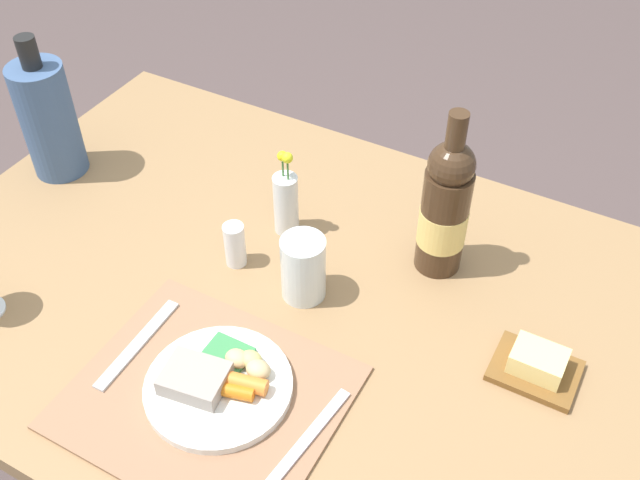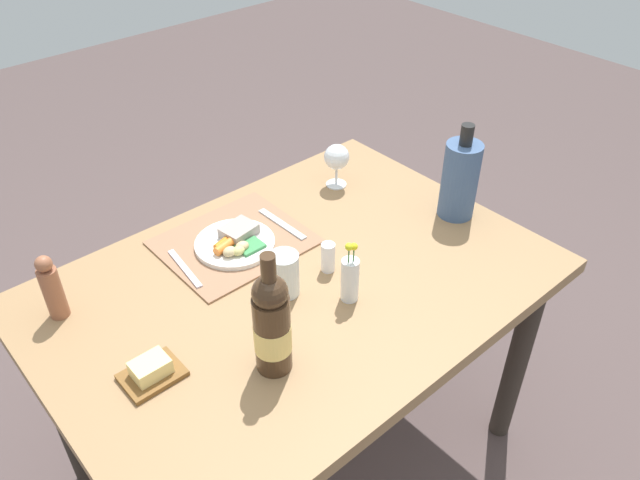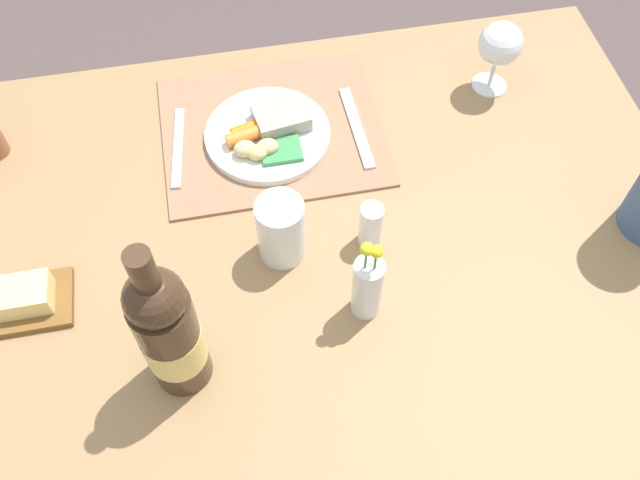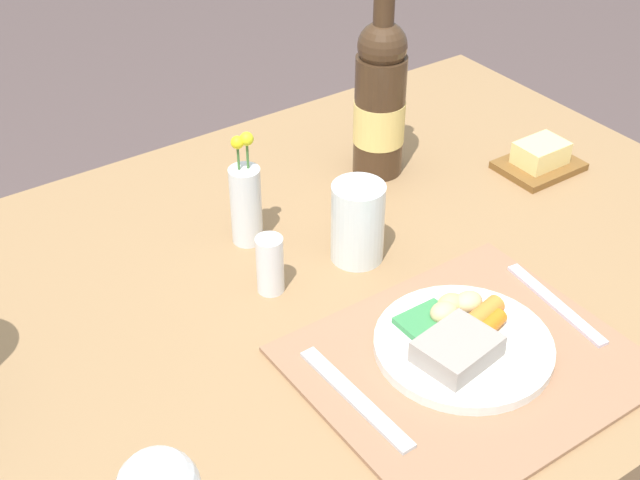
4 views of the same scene
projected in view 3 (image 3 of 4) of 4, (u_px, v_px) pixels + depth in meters
The scene contains 12 objects.
ground_plane at pixel (313, 399), 1.75m from camera, with size 8.00×8.00×0.00m, color #514240.
dining_table at pixel (310, 268), 1.20m from camera, with size 1.30×0.92×0.75m.
placemat at pixel (272, 130), 1.24m from camera, with size 0.39×0.33×0.01m, color #966B4E.
dinner_plate at pixel (268, 133), 1.21m from camera, with size 0.22×0.22×0.04m.
fork at pixel (357, 127), 1.23m from camera, with size 0.02×0.19×0.01m, color silver.
knife at pixel (178, 147), 1.21m from camera, with size 0.02×0.18×0.01m, color silver.
water_tumbler at pixel (281, 232), 1.06m from camera, with size 0.08×0.08×0.12m.
butter_dish at pixel (26, 299), 1.03m from camera, with size 0.13×0.10×0.05m.
salt_shaker at pixel (371, 225), 1.08m from camera, with size 0.04×0.04×0.08m, color white.
wine_bottle at pixel (168, 332), 0.88m from camera, with size 0.08×0.08×0.31m.
wine_glass at pixel (500, 45), 1.22m from camera, with size 0.08×0.08×0.14m.
flower_vase at pixel (368, 286), 0.99m from camera, with size 0.05×0.05×0.18m.
Camera 3 is at (0.10, 0.60, 1.69)m, focal length 38.61 mm.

